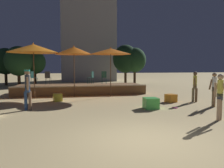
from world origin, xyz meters
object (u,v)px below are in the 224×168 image
object	(u,v)px
person_3	(214,89)
background_tree_1	(18,61)
bistro_chair_1	(92,76)
frisbee_disc	(175,108)
patio_umbrella_2	(74,51)
bistro_chair_3	(33,76)
person_2	(220,96)
bistro_chair_0	(48,77)
cube_seat_0	(151,103)
cube_seat_3	(171,98)
background_tree_2	(5,61)
patio_umbrella_1	(33,48)
person_1	(195,86)
patio_umbrella_0	(111,51)
cube_seat_1	(58,97)
person_0	(28,87)
background_tree_4	(35,62)
background_tree_3	(135,60)
background_tree_0	(126,59)
bistro_chair_2	(104,76)

from	to	relation	value
person_3	background_tree_1	size ratio (longest dim) A/B	0.42
bistro_chair_1	frisbee_disc	size ratio (longest dim) A/B	3.33
patio_umbrella_2	bistro_chair_3	size ratio (longest dim) A/B	3.59
patio_umbrella_2	person_2	world-z (taller)	patio_umbrella_2
patio_umbrella_2	background_tree_1	world-z (taller)	background_tree_1
person_3	bistro_chair_0	world-z (taller)	person_3
cube_seat_0	person_3	size ratio (longest dim) A/B	0.39
cube_seat_3	background_tree_2	size ratio (longest dim) A/B	0.16
background_tree_2	bistro_chair_0	bearing A→B (deg)	-59.56
cube_seat_3	bistro_chair_0	xyz separation A→B (m)	(-6.80, 4.77, 1.01)
patio_umbrella_1	person_3	xyz separation A→B (m)	(8.79, -4.43, -2.12)
person_1	person_2	world-z (taller)	person_2
person_2	bistro_chair_1	world-z (taller)	person_2
bistro_chair_1	bistro_chair_0	bearing A→B (deg)	-65.60
person_2	frisbee_disc	xyz separation A→B (m)	(-0.49, 2.39, -0.86)
cube_seat_0	bistro_chair_3	xyz separation A→B (m)	(-6.09, 6.75, 0.98)
patio_umbrella_0	cube_seat_1	distance (m)	4.39
bistro_chair_1	person_0	bearing A→B (deg)	-2.74
background_tree_1	background_tree_4	bearing A→B (deg)	64.91
person_1	person_3	xyz separation A→B (m)	(0.11, -1.44, -0.01)
background_tree_3	bistro_chair_1	bearing A→B (deg)	-124.62
patio_umbrella_0	cube_seat_1	size ratio (longest dim) A/B	5.78
patio_umbrella_1	background_tree_0	xyz separation A→B (m)	(8.33, 10.37, -0.19)
person_1	background_tree_4	size ratio (longest dim) A/B	0.45
patio_umbrella_2	person_2	bearing A→B (deg)	-55.97
patio_umbrella_1	frisbee_disc	world-z (taller)	patio_umbrella_1
background_tree_2	frisbee_disc	bearing A→B (deg)	-53.07
person_2	person_3	distance (m)	2.84
patio_umbrella_1	background_tree_1	size ratio (longest dim) A/B	0.87
bistro_chair_0	background_tree_3	bearing A→B (deg)	-126.20
cube_seat_0	background_tree_4	bearing A→B (deg)	115.70
person_3	background_tree_0	distance (m)	14.93
background_tree_4	patio_umbrella_1	bearing A→B (deg)	-82.00
cube_seat_3	bistro_chair_3	xyz separation A→B (m)	(-7.83, 5.23, 1.01)
person_2	background_tree_0	size ratio (longest dim) A/B	0.38
background_tree_0	bistro_chair_2	bearing A→B (deg)	-114.35
person_2	background_tree_1	size ratio (longest dim) A/B	0.43
patio_umbrella_2	cube_seat_0	bearing A→B (deg)	-55.29
cube_seat_1	person_0	distance (m)	2.67
patio_umbrella_1	bistro_chair_1	xyz separation A→B (m)	(3.59, 1.72, -1.75)
person_3	patio_umbrella_1	bearing A→B (deg)	-94.92
person_0	background_tree_2	size ratio (longest dim) A/B	0.47
person_2	person_3	world-z (taller)	person_2
patio_umbrella_2	bistro_chair_2	distance (m)	3.13
background_tree_3	patio_umbrella_1	bearing A→B (deg)	-132.97
background_tree_2	background_tree_3	bearing A→B (deg)	-1.10
patio_umbrella_0	bistro_chair_0	distance (m)	4.78
bistro_chair_1	background_tree_4	xyz separation A→B (m)	(-5.07, 8.81, 1.13)
person_0	frisbee_disc	distance (m)	6.66
frisbee_disc	background_tree_0	size ratio (longest dim) A/B	0.06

